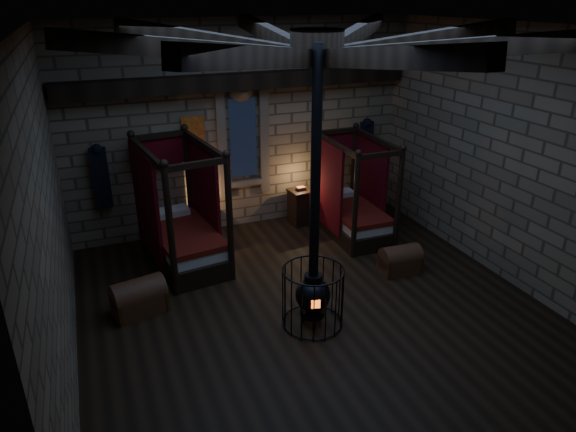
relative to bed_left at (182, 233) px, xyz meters
name	(u,v)px	position (x,y,z in m)	size (l,w,h in m)	color
room	(314,63)	(1.57, -2.23, 3.20)	(7.02, 7.02, 4.29)	black
bed_left	(182,233)	(0.00, 0.00, 0.00)	(1.38, 2.25, 2.22)	black
bed_right	(351,210)	(3.47, -0.09, -0.05)	(1.05, 1.94, 2.00)	black
trunk_left	(139,298)	(-0.98, -1.46, -0.29)	(0.88, 0.66, 0.58)	#562F1B
trunk_right	(400,260)	(3.50, -1.88, -0.32)	(0.72, 0.48, 0.51)	#562F1B
nightstand_left	(206,222)	(0.62, 0.80, -0.21)	(0.48, 0.47, 0.80)	black
nightstand_right	(301,206)	(2.68, 0.73, -0.16)	(0.53, 0.51, 0.84)	black
stove	(313,290)	(1.39, -2.75, 0.04)	(0.92, 0.92, 4.05)	black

